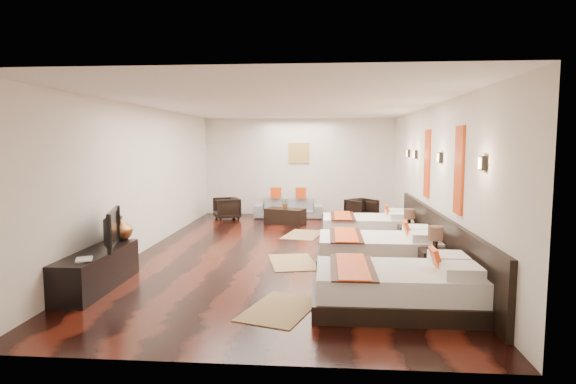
# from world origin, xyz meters

# --- Properties ---
(floor) EXTENTS (5.50, 9.50, 0.01)m
(floor) POSITION_xyz_m (0.00, 0.00, 0.00)
(floor) COLOR black
(floor) RESTS_ON ground
(ceiling) EXTENTS (5.50, 9.50, 0.01)m
(ceiling) POSITION_xyz_m (0.00, 0.00, 2.80)
(ceiling) COLOR white
(ceiling) RESTS_ON floor
(back_wall) EXTENTS (5.50, 0.01, 2.80)m
(back_wall) POSITION_xyz_m (0.00, 4.75, 1.40)
(back_wall) COLOR silver
(back_wall) RESTS_ON floor
(left_wall) EXTENTS (0.01, 9.50, 2.80)m
(left_wall) POSITION_xyz_m (-2.75, 0.00, 1.40)
(left_wall) COLOR silver
(left_wall) RESTS_ON floor
(right_wall) EXTENTS (0.01, 9.50, 2.80)m
(right_wall) POSITION_xyz_m (2.75, 0.00, 1.40)
(right_wall) COLOR silver
(right_wall) RESTS_ON floor
(headboard_panel) EXTENTS (0.08, 6.60, 0.90)m
(headboard_panel) POSITION_xyz_m (2.71, -0.80, 0.45)
(headboard_panel) COLOR black
(headboard_panel) RESTS_ON floor
(bed_near) EXTENTS (2.09, 1.31, 0.80)m
(bed_near) POSITION_xyz_m (1.70, -3.09, 0.27)
(bed_near) COLOR black
(bed_near) RESTS_ON floor
(bed_mid) EXTENTS (2.06, 1.30, 0.79)m
(bed_mid) POSITION_xyz_m (1.70, -0.99, 0.27)
(bed_mid) COLOR black
(bed_mid) RESTS_ON floor
(bed_far) EXTENTS (1.96, 1.23, 0.75)m
(bed_far) POSITION_xyz_m (1.69, 1.33, 0.26)
(bed_far) COLOR black
(bed_far) RESTS_ON floor
(nightstand_a) EXTENTS (0.43, 0.43, 0.84)m
(nightstand_a) POSITION_xyz_m (2.44, -1.80, 0.30)
(nightstand_a) COLOR black
(nightstand_a) RESTS_ON floor
(nightstand_b) EXTENTS (0.40, 0.40, 0.79)m
(nightstand_b) POSITION_xyz_m (2.44, 0.46, 0.28)
(nightstand_b) COLOR black
(nightstand_b) RESTS_ON floor
(jute_mat_near) EXTENTS (1.08, 1.37, 0.01)m
(jute_mat_near) POSITION_xyz_m (0.22, -3.24, 0.01)
(jute_mat_near) COLOR #95784C
(jute_mat_near) RESTS_ON floor
(jute_mat_mid) EXTENTS (0.99, 1.33, 0.01)m
(jute_mat_mid) POSITION_xyz_m (0.21, -0.88, 0.01)
(jute_mat_mid) COLOR #95784C
(jute_mat_mid) RESTS_ON floor
(jute_mat_far) EXTENTS (1.00, 1.34, 0.01)m
(jute_mat_far) POSITION_xyz_m (0.28, 1.62, 0.01)
(jute_mat_far) COLOR #95784C
(jute_mat_far) RESTS_ON floor
(tv_console) EXTENTS (0.50, 1.80, 0.55)m
(tv_console) POSITION_xyz_m (-2.50, -2.59, 0.28)
(tv_console) COLOR black
(tv_console) RESTS_ON floor
(tv) EXTENTS (0.41, 0.99, 0.57)m
(tv) POSITION_xyz_m (-2.45, -2.35, 0.84)
(tv) COLOR black
(tv) RESTS_ON tv_console
(book) EXTENTS (0.31, 0.35, 0.03)m
(book) POSITION_xyz_m (-2.50, -3.17, 0.56)
(book) COLOR black
(book) RESTS_ON tv_console
(figurine) EXTENTS (0.41, 0.41, 0.38)m
(figurine) POSITION_xyz_m (-2.50, -1.76, 0.74)
(figurine) COLOR brown
(figurine) RESTS_ON tv_console
(sofa) EXTENTS (1.89, 0.77, 0.55)m
(sofa) POSITION_xyz_m (-0.26, 4.13, 0.27)
(sofa) COLOR gray
(sofa) RESTS_ON floor
(armchair_left) EXTENTS (0.87, 0.86, 0.60)m
(armchair_left) POSITION_xyz_m (-1.93, 3.68, 0.30)
(armchair_left) COLOR black
(armchair_left) RESTS_ON floor
(armchair_right) EXTENTS (0.95, 0.95, 0.62)m
(armchair_right) POSITION_xyz_m (1.74, 3.50, 0.31)
(armchair_right) COLOR black
(armchair_right) RESTS_ON floor
(coffee_table) EXTENTS (1.11, 0.81, 0.40)m
(coffee_table) POSITION_xyz_m (-0.26, 3.08, 0.20)
(coffee_table) COLOR black
(coffee_table) RESTS_ON floor
(table_plant) EXTENTS (0.29, 0.27, 0.26)m
(table_plant) POSITION_xyz_m (-0.26, 3.13, 0.53)
(table_plant) COLOR #266220
(table_plant) RESTS_ON coffee_table
(orange_panel_a) EXTENTS (0.04, 0.40, 1.30)m
(orange_panel_a) POSITION_xyz_m (2.73, -1.90, 1.70)
(orange_panel_a) COLOR #D86014
(orange_panel_a) RESTS_ON right_wall
(orange_panel_b) EXTENTS (0.04, 0.40, 1.30)m
(orange_panel_b) POSITION_xyz_m (2.73, 0.30, 1.70)
(orange_panel_b) COLOR #D86014
(orange_panel_b) RESTS_ON right_wall
(sconce_near) EXTENTS (0.07, 0.12, 0.18)m
(sconce_near) POSITION_xyz_m (2.70, -3.00, 1.85)
(sconce_near) COLOR black
(sconce_near) RESTS_ON right_wall
(sconce_mid) EXTENTS (0.07, 0.12, 0.18)m
(sconce_mid) POSITION_xyz_m (2.70, -0.80, 1.85)
(sconce_mid) COLOR black
(sconce_mid) RESTS_ON right_wall
(sconce_far) EXTENTS (0.07, 0.12, 0.18)m
(sconce_far) POSITION_xyz_m (2.70, 1.40, 1.85)
(sconce_far) COLOR black
(sconce_far) RESTS_ON right_wall
(sconce_lounge) EXTENTS (0.07, 0.12, 0.18)m
(sconce_lounge) POSITION_xyz_m (2.70, 2.30, 1.85)
(sconce_lounge) COLOR black
(sconce_lounge) RESTS_ON right_wall
(gold_artwork) EXTENTS (0.60, 0.04, 0.60)m
(gold_artwork) POSITION_xyz_m (0.00, 4.73, 1.80)
(gold_artwork) COLOR #AD873F
(gold_artwork) RESTS_ON back_wall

